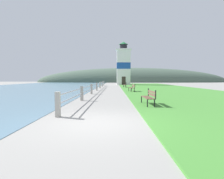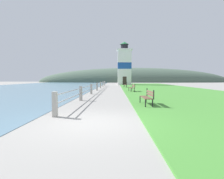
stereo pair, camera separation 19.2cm
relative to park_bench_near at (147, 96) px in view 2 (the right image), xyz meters
The scene contains 9 objects.
ground_plane 4.76m from the park_bench_near, 123.22° to the right, with size 160.00×160.00×0.00m, color gray.
grass_verge 15.75m from the park_bench_near, 70.94° to the left, with size 12.00×56.50×0.06m.
water_strip 22.47m from the park_bench_near, 138.50° to the left, with size 24.00×90.41×0.01m.
seawall_railing 13.25m from the park_bench_near, 108.58° to the left, with size 0.18×31.20×1.01m.
park_bench_near is the anchor object (origin of this frame).
park_bench_midway 10.26m from the park_bench_near, 89.45° to the left, with size 0.60×1.70×0.94m.
park_bench_far 20.09m from the park_bench_near, 90.25° to the left, with size 0.65×1.96×0.94m.
lighthouse 33.28m from the park_bench_near, 89.54° to the left, with size 3.67×3.67×10.43m.
distant_hillside 63.95m from the park_bench_near, 85.15° to the left, with size 80.00×16.00×12.00m.
Camera 2 is at (0.81, -5.87, 1.53)m, focal length 28.00 mm.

